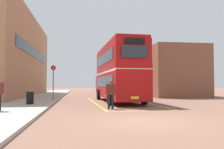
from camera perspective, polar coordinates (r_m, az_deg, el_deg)
The scene contains 10 objects.
ground_plane at distance 24.05m, azimuth -1.44°, elevation -5.86°, with size 135.60×135.60×0.00m, color brown.
sidewalk_left at distance 26.56m, azimuth -16.18°, elevation -5.28°, with size 4.00×57.60×0.14m, color #A39E93.
brick_building_left at distance 31.44m, azimuth -23.96°, elevation 3.96°, with size 6.65×23.31×9.62m.
depot_building_right at distance 34.01m, azimuth 11.54°, elevation 0.23°, with size 6.30×16.21×5.93m.
double_decker_bus at distance 20.25m, azimuth 1.46°, elevation 0.58°, with size 3.13×10.34×4.75m.
single_deck_bus at distance 39.65m, azimuth -0.93°, elevation -2.08°, with size 3.48×9.87×3.02m.
pedestrian_boarding at distance 14.40m, azimuth -0.31°, elevation -4.18°, with size 0.59×0.27×1.76m.
litter_bin at distance 17.17m, azimuth -18.99°, elevation -5.20°, with size 0.51×0.51×0.89m.
bus_stop_sign at distance 20.98m, azimuth -13.86°, elevation -1.10°, with size 0.44×0.11×2.97m.
bay_marking_yellow at distance 18.41m, azimuth 2.57°, elevation -6.95°, with size 4.71×12.42×0.01m.
Camera 1 is at (-2.71, -9.45, 1.50)m, focal length 38.30 mm.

